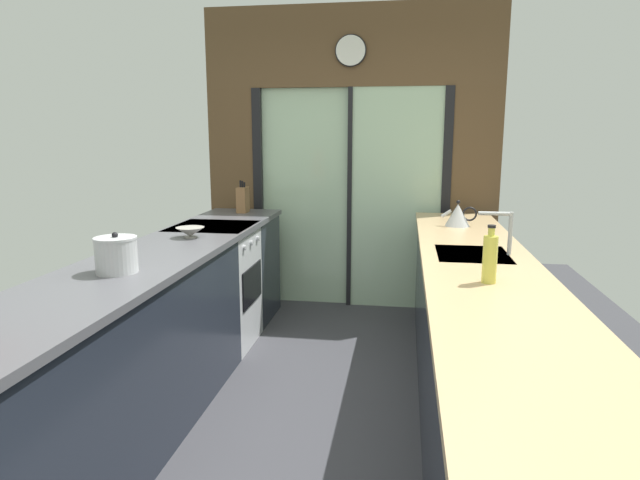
% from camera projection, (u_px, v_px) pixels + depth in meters
% --- Properties ---
extents(ground_plane, '(5.04, 7.60, 0.02)m').
position_uv_depth(ground_plane, '(320.00, 390.00, 3.48)').
color(ground_plane, '#38383D').
extents(back_wall_unit, '(2.64, 0.12, 2.70)m').
position_uv_depth(back_wall_unit, '(350.00, 142.00, 4.93)').
color(back_wall_unit, brown).
rests_on(back_wall_unit, ground_plane).
extents(left_counter_run, '(0.62, 3.80, 0.92)m').
position_uv_depth(left_counter_run, '(147.00, 338.00, 3.07)').
color(left_counter_run, '#1E232D').
rests_on(left_counter_run, ground_plane).
extents(right_counter_run, '(0.62, 3.80, 0.92)m').
position_uv_depth(right_counter_run, '(477.00, 346.00, 2.96)').
color(right_counter_run, '#1E232D').
rests_on(right_counter_run, ground_plane).
extents(sink_faucet, '(0.19, 0.02, 0.24)m').
position_uv_depth(sink_faucet, '(504.00, 226.00, 3.06)').
color(sink_faucet, '#B7BABC').
rests_on(sink_faucet, right_counter_run).
extents(oven_range, '(0.60, 0.60, 0.92)m').
position_uv_depth(oven_range, '(215.00, 286.00, 4.16)').
color(oven_range, '#B7BABC').
rests_on(oven_range, ground_plane).
extents(mixing_bowl, '(0.19, 0.19, 0.07)m').
position_uv_depth(mixing_bowl, '(190.00, 232.00, 3.60)').
color(mixing_bowl, gray).
rests_on(mixing_bowl, left_counter_run).
extents(knife_block, '(0.08, 0.14, 0.28)m').
position_uv_depth(knife_block, '(243.00, 200.00, 4.74)').
color(knife_block, brown).
rests_on(knife_block, left_counter_run).
extents(stock_pot, '(0.21, 0.21, 0.20)m').
position_uv_depth(stock_pot, '(116.00, 255.00, 2.68)').
color(stock_pot, '#B7BABC').
rests_on(stock_pot, left_counter_run).
extents(kettle, '(0.26, 0.18, 0.19)m').
position_uv_depth(kettle, '(458.00, 215.00, 4.04)').
color(kettle, '#B7BABC').
rests_on(kettle, right_counter_run).
extents(soap_bottle, '(0.07, 0.07, 0.27)m').
position_uv_depth(soap_bottle, '(490.00, 258.00, 2.49)').
color(soap_bottle, '#D1CC4C').
rests_on(soap_bottle, right_counter_run).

